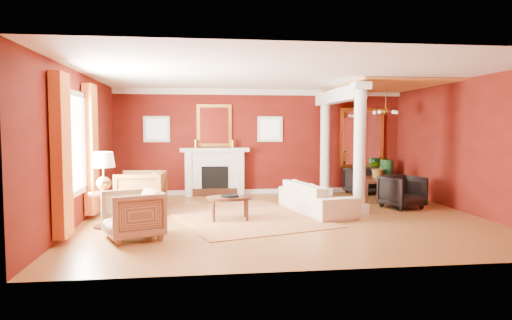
{
  "coord_description": "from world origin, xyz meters",
  "views": [
    {
      "loc": [
        -1.73,
        -9.1,
        1.83
      ],
      "look_at": [
        -0.52,
        0.49,
        1.15
      ],
      "focal_mm": 32.0,
      "sensor_mm": 36.0,
      "label": 1
    }
  ],
  "objects": [
    {
      "name": "chandelier",
      "position": [
        2.9,
        1.8,
        2.25
      ],
      "size": [
        0.6,
        0.62,
        0.75
      ],
      "color": "#B88A3A",
      "rests_on": "room_shell"
    },
    {
      "name": "left_window",
      "position": [
        -3.89,
        -0.6,
        1.42
      ],
      "size": [
        0.21,
        2.55,
        2.6
      ],
      "color": "white",
      "rests_on": "room_shell"
    },
    {
      "name": "column_back",
      "position": [
        1.7,
        3.0,
        1.43
      ],
      "size": [
        0.36,
        0.36,
        2.8
      ],
      "color": "silver",
      "rests_on": "ground"
    },
    {
      "name": "coffee_book",
      "position": [
        -1.1,
        -0.1,
        0.58
      ],
      "size": [
        0.17,
        0.03,
        0.23
      ],
      "primitive_type": "imported",
      "rotation": [
        0.0,
        0.0,
        0.07
      ],
      "color": "black",
      "rests_on": "coffee_table"
    },
    {
      "name": "side_table",
      "position": [
        -3.46,
        -0.54,
        0.93
      ],
      "size": [
        0.56,
        0.56,
        1.4
      ],
      "rotation": [
        0.0,
        0.0,
        -0.26
      ],
      "color": "black",
      "rests_on": "ground"
    },
    {
      "name": "room_shell",
      "position": [
        0.0,
        0.0,
        2.02
      ],
      "size": [
        8.04,
        7.04,
        2.92
      ],
      "color": "#65130E",
      "rests_on": "ground"
    },
    {
      "name": "green_urn",
      "position": [
        3.47,
        3.0,
        0.38
      ],
      "size": [
        0.4,
        0.4,
        0.96
      ],
      "color": "#15441E",
      "rests_on": "ground"
    },
    {
      "name": "dining_mirror",
      "position": [
        2.9,
        3.45,
        1.55
      ],
      "size": [
        1.3,
        0.07,
        1.7
      ],
      "color": "gold",
      "rests_on": "room_shell"
    },
    {
      "name": "potted_plant",
      "position": [
        2.79,
        1.93,
        1.1
      ],
      "size": [
        0.52,
        0.57,
        0.43
      ],
      "primitive_type": "imported",
      "rotation": [
        0.0,
        0.0,
        0.06
      ],
      "color": "#26591E",
      "rests_on": "dining_table"
    },
    {
      "name": "coffee_table",
      "position": [
        -1.13,
        -0.14,
        0.42
      ],
      "size": [
        0.93,
        0.93,
        0.47
      ],
      "rotation": [
        0.0,
        0.0,
        0.04
      ],
      "color": "black",
      "rests_on": "ground"
    },
    {
      "name": "flank_window_right",
      "position": [
        0.25,
        3.46,
        1.8
      ],
      "size": [
        0.7,
        0.07,
        0.7
      ],
      "color": "silver",
      "rests_on": "room_shell"
    },
    {
      "name": "header_beam",
      "position": [
        1.7,
        1.9,
        2.62
      ],
      "size": [
        0.3,
        3.2,
        0.32
      ],
      "primitive_type": "cube",
      "color": "silver",
      "rests_on": "column_front"
    },
    {
      "name": "armchair_leopard",
      "position": [
        -2.98,
        0.9,
        0.5
      ],
      "size": [
        0.97,
        1.03,
        1.0
      ],
      "primitive_type": "imported",
      "rotation": [
        0.0,
        0.0,
        -1.64
      ],
      "color": "black",
      "rests_on": "ground"
    },
    {
      "name": "crown_trim",
      "position": [
        0.0,
        3.46,
        2.82
      ],
      "size": [
        8.0,
        0.08,
        0.16
      ],
      "primitive_type": "cube",
      "color": "silver",
      "rests_on": "room_shell"
    },
    {
      "name": "overmantel_mirror",
      "position": [
        -1.3,
        3.45,
        1.9
      ],
      "size": [
        0.95,
        0.07,
        1.15
      ],
      "color": "gold",
      "rests_on": "fireplace"
    },
    {
      "name": "column_front",
      "position": [
        1.7,
        0.3,
        1.43
      ],
      "size": [
        0.36,
        0.36,
        2.8
      ],
      "color": "silver",
      "rests_on": "ground"
    },
    {
      "name": "fireplace",
      "position": [
        -1.3,
        3.32,
        0.65
      ],
      "size": [
        1.85,
        0.42,
        1.29
      ],
      "color": "silver",
      "rests_on": "ground"
    },
    {
      "name": "rug",
      "position": [
        -0.84,
        0.18,
        0.01
      ],
      "size": [
        3.63,
        4.2,
        0.01
      ],
      "primitive_type": "cube",
      "rotation": [
        0.0,
        0.0,
        0.31
      ],
      "color": "maroon",
      "rests_on": "ground"
    },
    {
      "name": "ground",
      "position": [
        0.0,
        0.0,
        0.0
      ],
      "size": [
        8.0,
        8.0,
        0.0
      ],
      "primitive_type": "plane",
      "color": "brown",
      "rests_on": "ground"
    },
    {
      "name": "amber_ceiling",
      "position": [
        2.85,
        1.75,
        2.87
      ],
      "size": [
        2.3,
        3.4,
        0.04
      ],
      "primitive_type": "cube",
      "color": "#DE8A41",
      "rests_on": "room_shell"
    },
    {
      "name": "dining_table",
      "position": [
        2.87,
        2.0,
        0.45
      ],
      "size": [
        0.96,
        1.69,
        0.89
      ],
      "primitive_type": "imported",
      "rotation": [
        0.0,
        0.0,
        1.3
      ],
      "color": "black",
      "rests_on": "ground"
    },
    {
      "name": "armchair_stripe",
      "position": [
        -2.82,
        -1.48,
        0.44
      ],
      "size": [
        1.08,
        1.11,
        0.88
      ],
      "primitive_type": "imported",
      "rotation": [
        0.0,
        0.0,
        -1.17
      ],
      "color": "tan",
      "rests_on": "ground"
    },
    {
      "name": "flank_window_left",
      "position": [
        -2.85,
        3.46,
        1.8
      ],
      "size": [
        0.7,
        0.07,
        0.7
      ],
      "color": "silver",
      "rests_on": "room_shell"
    },
    {
      "name": "dining_chair_far",
      "position": [
        2.78,
        2.99,
        0.41
      ],
      "size": [
        0.94,
        0.9,
        0.82
      ],
      "primitive_type": "imported",
      "rotation": [
        0.0,
        0.0,
        3.36
      ],
      "color": "black",
      "rests_on": "ground"
    },
    {
      "name": "dining_chair_near",
      "position": [
        2.88,
        0.72,
        0.41
      ],
      "size": [
        1.0,
        0.97,
        0.82
      ],
      "primitive_type": "imported",
      "rotation": [
        0.0,
        0.0,
        0.35
      ],
      "color": "black",
      "rests_on": "ground"
    },
    {
      "name": "sofa",
      "position": [
        0.8,
        0.48,
        0.43
      ],
      "size": [
        1.1,
        2.3,
        0.87
      ],
      "primitive_type": "imported",
      "rotation": [
        0.0,
        0.0,
        1.78
      ],
      "color": "beige",
      "rests_on": "ground"
    },
    {
      "name": "base_trim",
      "position": [
        0.0,
        3.46,
        0.06
      ],
      "size": [
        8.0,
        0.08,
        0.12
      ],
      "primitive_type": "cube",
      "color": "silver",
      "rests_on": "ground"
    }
  ]
}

